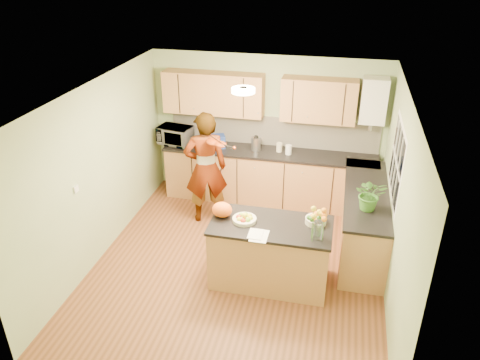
# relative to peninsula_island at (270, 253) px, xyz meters

# --- Properties ---
(floor) EXTENTS (4.50, 4.50, 0.00)m
(floor) POSITION_rel_peninsula_island_xyz_m (-0.49, 0.24, -0.45)
(floor) COLOR brown
(floor) RESTS_ON ground
(ceiling) EXTENTS (4.00, 4.50, 0.02)m
(ceiling) POSITION_rel_peninsula_island_xyz_m (-0.49, 0.24, 2.05)
(ceiling) COLOR white
(ceiling) RESTS_ON wall_back
(wall_back) EXTENTS (4.00, 0.02, 2.50)m
(wall_back) POSITION_rel_peninsula_island_xyz_m (-0.49, 2.49, 0.80)
(wall_back) COLOR #8CA576
(wall_back) RESTS_ON floor
(wall_front) EXTENTS (4.00, 0.02, 2.50)m
(wall_front) POSITION_rel_peninsula_island_xyz_m (-0.49, -2.01, 0.80)
(wall_front) COLOR #8CA576
(wall_front) RESTS_ON floor
(wall_left) EXTENTS (0.02, 4.50, 2.50)m
(wall_left) POSITION_rel_peninsula_island_xyz_m (-2.49, 0.24, 0.80)
(wall_left) COLOR #8CA576
(wall_left) RESTS_ON floor
(wall_right) EXTENTS (0.02, 4.50, 2.50)m
(wall_right) POSITION_rel_peninsula_island_xyz_m (1.51, 0.24, 0.80)
(wall_right) COLOR #8CA576
(wall_right) RESTS_ON floor
(back_counter) EXTENTS (3.64, 0.62, 0.94)m
(back_counter) POSITION_rel_peninsula_island_xyz_m (-0.39, 2.19, 0.02)
(back_counter) COLOR #A17040
(back_counter) RESTS_ON floor
(right_counter) EXTENTS (0.62, 2.24, 0.94)m
(right_counter) POSITION_rel_peninsula_island_xyz_m (1.21, 1.09, 0.02)
(right_counter) COLOR #A17040
(right_counter) RESTS_ON floor
(splashback) EXTENTS (3.60, 0.02, 0.52)m
(splashback) POSITION_rel_peninsula_island_xyz_m (-0.39, 2.48, 0.75)
(splashback) COLOR beige
(splashback) RESTS_ON back_counter
(upper_cabinets) EXTENTS (3.20, 0.34, 0.70)m
(upper_cabinets) POSITION_rel_peninsula_island_xyz_m (-0.67, 2.32, 1.40)
(upper_cabinets) COLOR #A17040
(upper_cabinets) RESTS_ON wall_back
(boiler) EXTENTS (0.40, 0.30, 0.86)m
(boiler) POSITION_rel_peninsula_island_xyz_m (1.21, 2.33, 1.45)
(boiler) COLOR white
(boiler) RESTS_ON wall_back
(window_right) EXTENTS (0.01, 1.30, 1.05)m
(window_right) POSITION_rel_peninsula_island_xyz_m (1.50, 0.84, 1.10)
(window_right) COLOR white
(window_right) RESTS_ON wall_right
(light_switch) EXTENTS (0.02, 0.09, 0.09)m
(light_switch) POSITION_rel_peninsula_island_xyz_m (-2.47, -0.36, 0.85)
(light_switch) COLOR white
(light_switch) RESTS_ON wall_left
(ceiling_lamp) EXTENTS (0.30, 0.30, 0.07)m
(ceiling_lamp) POSITION_rel_peninsula_island_xyz_m (-0.49, 0.54, 2.01)
(ceiling_lamp) COLOR #FFEABF
(ceiling_lamp) RESTS_ON ceiling
(peninsula_island) EXTENTS (1.56, 0.80, 0.89)m
(peninsula_island) POSITION_rel_peninsula_island_xyz_m (0.00, 0.00, 0.00)
(peninsula_island) COLOR #A17040
(peninsula_island) RESTS_ON floor
(fruit_dish) EXTENTS (0.31, 0.31, 0.11)m
(fruit_dish) POSITION_rel_peninsula_island_xyz_m (-0.35, -0.00, 0.49)
(fruit_dish) COLOR beige
(fruit_dish) RESTS_ON peninsula_island
(orange_bowl) EXTENTS (0.27, 0.27, 0.16)m
(orange_bowl) POSITION_rel_peninsula_island_xyz_m (0.55, 0.15, 0.51)
(orange_bowl) COLOR beige
(orange_bowl) RESTS_ON peninsula_island
(flower_vase) EXTENTS (0.27, 0.27, 0.50)m
(flower_vase) POSITION_rel_peninsula_island_xyz_m (0.60, -0.18, 0.78)
(flower_vase) COLOR silver
(flower_vase) RESTS_ON peninsula_island
(orange_bag) EXTENTS (0.32, 0.29, 0.20)m
(orange_bag) POSITION_rel_peninsula_island_xyz_m (-0.66, 0.05, 0.55)
(orange_bag) COLOR #E75913
(orange_bag) RESTS_ON peninsula_island
(papers) EXTENTS (0.21, 0.29, 0.01)m
(papers) POSITION_rel_peninsula_island_xyz_m (-0.10, -0.30, 0.45)
(papers) COLOR white
(papers) RESTS_ON peninsula_island
(violinist) EXTENTS (0.79, 0.66, 1.85)m
(violinist) POSITION_rel_peninsula_island_xyz_m (-1.27, 1.35, 0.48)
(violinist) COLOR #E2A38A
(violinist) RESTS_ON floor
(violin) EXTENTS (0.68, 0.59, 0.17)m
(violin) POSITION_rel_peninsula_island_xyz_m (-1.07, 1.13, 1.04)
(violin) COLOR #4A1404
(violin) RESTS_ON violinist
(microwave) EXTENTS (0.62, 0.47, 0.31)m
(microwave) POSITION_rel_peninsula_island_xyz_m (-2.06, 2.16, 0.65)
(microwave) COLOR white
(microwave) RESTS_ON back_counter
(blue_box) EXTENTS (0.33, 0.29, 0.22)m
(blue_box) POSITION_rel_peninsula_island_xyz_m (-1.31, 2.17, 0.60)
(blue_box) COLOR navy
(blue_box) RESTS_ON back_counter
(kettle) EXTENTS (0.16, 0.16, 0.31)m
(kettle) POSITION_rel_peninsula_island_xyz_m (-0.63, 2.21, 0.62)
(kettle) COLOR #B7B7BC
(kettle) RESTS_ON back_counter
(jar_cream) EXTENTS (0.12, 0.12, 0.15)m
(jar_cream) POSITION_rel_peninsula_island_xyz_m (-0.23, 2.23, 0.57)
(jar_cream) COLOR beige
(jar_cream) RESTS_ON back_counter
(jar_white) EXTENTS (0.12, 0.12, 0.16)m
(jar_white) POSITION_rel_peninsula_island_xyz_m (-0.07, 2.15, 0.57)
(jar_white) COLOR white
(jar_white) RESTS_ON back_counter
(potted_plant) EXTENTS (0.43, 0.38, 0.45)m
(potted_plant) POSITION_rel_peninsula_island_xyz_m (1.21, 0.59, 0.71)
(potted_plant) COLOR #3B7426
(potted_plant) RESTS_ON right_counter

